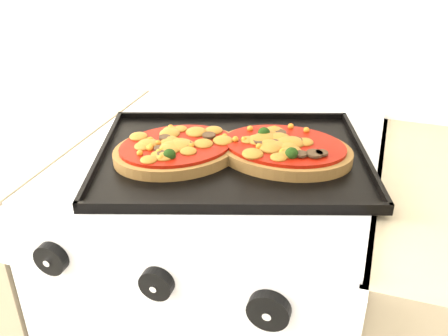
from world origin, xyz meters
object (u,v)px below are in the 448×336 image
(baking_tray, at_px, (232,155))
(pizza_right, at_px, (284,148))
(pizza_left, at_px, (177,148))
(stove, at_px, (225,320))

(baking_tray, xyz_separation_m, pizza_right, (0.09, 0.03, 0.02))
(baking_tray, height_order, pizza_left, pizza_left)
(stove, distance_m, pizza_right, 0.50)
(stove, height_order, pizza_right, pizza_right)
(pizza_left, distance_m, pizza_right, 0.20)
(stove, bearing_deg, pizza_right, -0.03)
(pizza_left, relative_size, pizza_right, 0.95)
(stove, xyz_separation_m, pizza_right, (0.12, -0.00, 0.48))
(pizza_right, bearing_deg, pizza_left, -162.27)
(pizza_left, xyz_separation_m, pizza_right, (0.19, 0.06, 0.00))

